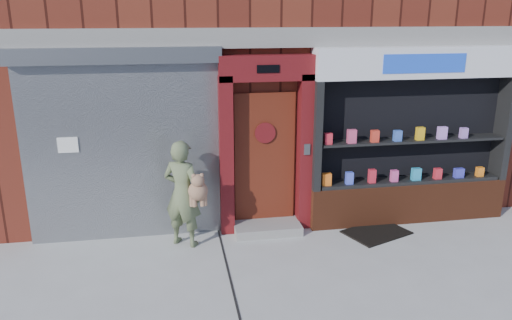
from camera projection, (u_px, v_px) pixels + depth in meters
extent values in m
plane|color=#9E9E99|center=(345.00, 280.00, 6.85)|extent=(80.00, 80.00, 0.00)
cube|color=gray|center=(313.00, 37.00, 7.76)|extent=(12.00, 0.16, 0.30)
cube|color=gray|center=(124.00, 154.00, 7.78)|extent=(3.00, 0.10, 2.80)
cube|color=slate|center=(115.00, 55.00, 7.29)|extent=(3.10, 0.30, 0.24)
cube|color=white|center=(68.00, 145.00, 7.53)|extent=(0.30, 0.01, 0.24)
cube|color=#580F12|center=(226.00, 157.00, 8.00)|extent=(0.22, 0.28, 2.60)
cube|color=#580F12|center=(304.00, 153.00, 8.22)|extent=(0.22, 0.28, 2.60)
cube|color=#580F12|center=(266.00, 68.00, 7.71)|extent=(1.50, 0.28, 0.40)
cube|color=black|center=(268.00, 69.00, 7.57)|extent=(0.35, 0.01, 0.12)
cube|color=#531C0F|center=(264.00, 159.00, 8.24)|extent=(1.00, 0.06, 2.20)
cylinder|color=black|center=(265.00, 133.00, 8.08)|extent=(0.28, 0.02, 0.28)
cylinder|color=#580F12|center=(265.00, 133.00, 8.07)|extent=(0.34, 0.02, 0.34)
cube|color=gray|center=(267.00, 228.00, 8.31)|extent=(1.10, 0.55, 0.15)
cube|color=slate|center=(307.00, 149.00, 8.05)|extent=(0.10, 0.02, 0.18)
cube|color=#5E2A16|center=(406.00, 201.00, 8.74)|extent=(3.50, 0.40, 0.70)
cube|color=black|center=(315.00, 136.00, 8.10)|extent=(0.12, 0.40, 1.80)
cube|color=black|center=(503.00, 128.00, 8.66)|extent=(0.12, 0.40, 1.80)
cube|color=black|center=(407.00, 129.00, 8.56)|extent=(3.30, 0.03, 1.80)
cube|color=black|center=(408.00, 180.00, 8.63)|extent=(3.20, 0.36, 0.06)
cube|color=black|center=(412.00, 140.00, 8.42)|extent=(3.20, 0.36, 0.04)
cube|color=white|center=(419.00, 62.00, 8.05)|extent=(3.50, 0.40, 0.50)
cube|color=blue|center=(425.00, 63.00, 7.86)|extent=(1.40, 0.01, 0.30)
cube|color=orange|center=(326.00, 179.00, 8.27)|extent=(0.16, 0.09, 0.21)
cube|color=#465BEE|center=(349.00, 178.00, 8.33)|extent=(0.12, 0.09, 0.21)
cube|color=red|center=(372.00, 176.00, 8.40)|extent=(0.12, 0.09, 0.23)
cube|color=#DC4993|center=(394.00, 176.00, 8.47)|extent=(0.12, 0.09, 0.20)
cube|color=#2798C7|center=(416.00, 174.00, 8.53)|extent=(0.15, 0.09, 0.21)
cube|color=red|center=(438.00, 174.00, 8.60)|extent=(0.13, 0.09, 0.18)
cube|color=#3A3DC7|center=(459.00, 173.00, 8.67)|extent=(0.16, 0.09, 0.16)
cube|color=orange|center=(480.00, 172.00, 8.74)|extent=(0.12, 0.09, 0.16)
cube|color=red|center=(328.00, 139.00, 8.07)|extent=(0.12, 0.09, 0.18)
cube|color=#D44673|center=(352.00, 136.00, 8.13)|extent=(0.14, 0.09, 0.22)
cube|color=red|center=(375.00, 136.00, 8.20)|extent=(0.13, 0.09, 0.20)
cube|color=blue|center=(398.00, 136.00, 8.27)|extent=(0.13, 0.09, 0.18)
cube|color=yellow|center=(420.00, 134.00, 8.33)|extent=(0.13, 0.09, 0.22)
cube|color=#CA89F7|center=(442.00, 133.00, 8.40)|extent=(0.15, 0.09, 0.21)
cube|color=#AE79DA|center=(464.00, 133.00, 8.47)|extent=(0.12, 0.09, 0.18)
imported|color=#5E6B46|center=(183.00, 194.00, 7.67)|extent=(0.74, 0.66, 1.69)
sphere|color=#8B6145|center=(198.00, 191.00, 7.53)|extent=(0.30, 0.30, 0.30)
sphere|color=#8B6145|center=(198.00, 181.00, 7.44)|extent=(0.20, 0.20, 0.20)
sphere|color=#8B6145|center=(194.00, 176.00, 7.40)|extent=(0.07, 0.07, 0.07)
sphere|color=#8B6145|center=(202.00, 175.00, 7.42)|extent=(0.07, 0.07, 0.07)
cylinder|color=#8B6145|center=(192.00, 201.00, 7.56)|extent=(0.07, 0.07, 0.18)
cylinder|color=#8B6145|center=(205.00, 200.00, 7.59)|extent=(0.07, 0.07, 0.18)
cylinder|color=#8B6145|center=(194.00, 201.00, 7.55)|extent=(0.07, 0.07, 0.18)
cylinder|color=#8B6145|center=(202.00, 200.00, 7.57)|extent=(0.07, 0.07, 0.18)
cube|color=black|center=(376.00, 232.00, 8.29)|extent=(1.19, 1.02, 0.03)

